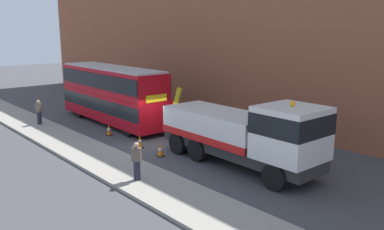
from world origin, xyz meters
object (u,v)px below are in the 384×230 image
traffic_cone_midway (140,142)px  pedestrian_bystander (137,162)px  double_decker_bus (112,93)px  pedestrian_onlooker (39,112)px  recovery_tow_truck (244,132)px  traffic_cone_near_bus (109,130)px  traffic_cone_near_truck (160,150)px

traffic_cone_midway → pedestrian_bystander: bearing=-35.0°
double_decker_bus → pedestrian_bystander: (10.83, -5.07, -1.25)m
pedestrian_onlooker → traffic_cone_midway: 9.29m
recovery_tow_truck → double_decker_bus: 12.51m
double_decker_bus → pedestrian_bystander: size_ratio=6.48×
pedestrian_onlooker → traffic_cone_midway: bearing=-11.0°
pedestrian_onlooker → double_decker_bus: bearing=34.2°
pedestrian_bystander → double_decker_bus: bearing=24.5°
traffic_cone_near_bus → recovery_tow_truck: bearing=11.2°
traffic_cone_near_truck → pedestrian_bystander: bearing=-51.8°
traffic_cone_near_bus → pedestrian_bystander: bearing=-21.4°
pedestrian_onlooker → traffic_cone_near_truck: pedestrian_onlooker is taller
traffic_cone_near_bus → traffic_cone_midway: same height
recovery_tow_truck → double_decker_bus: double_decker_bus is taller
traffic_cone_near_bus → traffic_cone_near_truck: (5.65, -0.12, 0.00)m
recovery_tow_truck → pedestrian_onlooker: size_ratio=5.94×
traffic_cone_near_bus → double_decker_bus: bearing=145.5°
recovery_tow_truck → pedestrian_onlooker: (-15.03, -4.35, -0.77)m
double_decker_bus → pedestrian_onlooker: (-2.53, -4.36, -1.25)m
recovery_tow_truck → traffic_cone_near_truck: size_ratio=14.12×
pedestrian_onlooker → traffic_cone_near_truck: 11.24m
double_decker_bus → traffic_cone_near_truck: bearing=-12.6°
recovery_tow_truck → pedestrian_bystander: 5.39m
double_decker_bus → pedestrian_onlooker: 5.19m
pedestrian_onlooker → traffic_cone_near_truck: size_ratio=2.38×
recovery_tow_truck → traffic_cone_near_truck: bearing=-152.1°
double_decker_bus → pedestrian_onlooker: bearing=-119.0°
recovery_tow_truck → pedestrian_bystander: bearing=-107.2°
traffic_cone_midway → recovery_tow_truck: bearing=18.1°
pedestrian_bystander → recovery_tow_truck: bearing=-58.7°
recovery_tow_truck → pedestrian_bystander: (-1.67, -5.06, -0.77)m
recovery_tow_truck → pedestrian_onlooker: 15.66m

